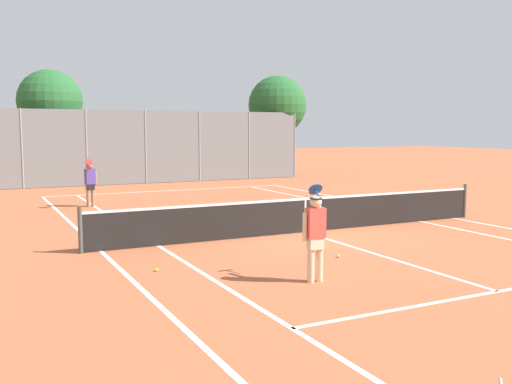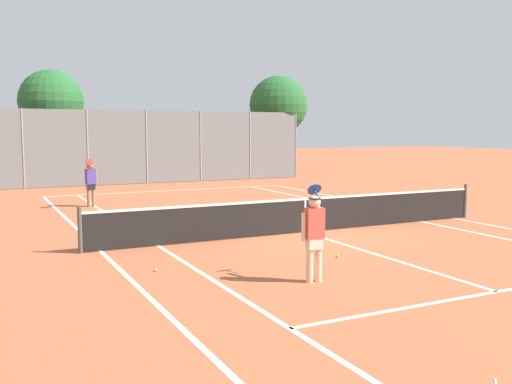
{
  "view_description": "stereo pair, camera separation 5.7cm",
  "coord_description": "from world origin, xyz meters",
  "px_view_note": "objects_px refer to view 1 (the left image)",
  "views": [
    {
      "loc": [
        -8.07,
        -13.15,
        2.81
      ],
      "look_at": [
        -0.75,
        1.5,
        1.0
      ],
      "focal_mm": 40.0,
      "sensor_mm": 36.0,
      "label": 1
    },
    {
      "loc": [
        -8.02,
        -13.17,
        2.81
      ],
      "look_at": [
        -0.75,
        1.5,
        1.0
      ],
      "focal_mm": 40.0,
      "sensor_mm": 36.0,
      "label": 2
    }
  ],
  "objects_px": {
    "loose_tennis_ball_1": "(205,220)",
    "loose_tennis_ball_2": "(157,270)",
    "player_far_left": "(90,181)",
    "loose_tennis_ball_3": "(141,211)",
    "tree_behind_left": "(51,103)",
    "loose_tennis_ball_5": "(185,199)",
    "tennis_net": "(305,214)",
    "player_near_side": "(315,232)",
    "loose_tennis_ball_0": "(155,193)",
    "loose_tennis_ball_4": "(338,256)",
    "courtside_bench": "(447,197)",
    "tree_behind_right": "(278,107)"
  },
  "relations": [
    {
      "from": "tree_behind_left",
      "to": "loose_tennis_ball_2",
      "type": "bearing_deg",
      "value": -91.64
    },
    {
      "from": "loose_tennis_ball_0",
      "to": "tree_behind_left",
      "type": "xyz_separation_m",
      "value": [
        -3.37,
        6.65,
        4.09
      ]
    },
    {
      "from": "tennis_net",
      "to": "tree_behind_left",
      "type": "bearing_deg",
      "value": 103.72
    },
    {
      "from": "tree_behind_left",
      "to": "courtside_bench",
      "type": "bearing_deg",
      "value": -54.38
    },
    {
      "from": "player_near_side",
      "to": "courtside_bench",
      "type": "distance_m",
      "value": 11.42
    },
    {
      "from": "loose_tennis_ball_3",
      "to": "tree_behind_left",
      "type": "bearing_deg",
      "value": 96.31
    },
    {
      "from": "loose_tennis_ball_5",
      "to": "tree_behind_left",
      "type": "distance_m",
      "value": 11.01
    },
    {
      "from": "loose_tennis_ball_0",
      "to": "loose_tennis_ball_1",
      "type": "relative_size",
      "value": 1.0
    },
    {
      "from": "loose_tennis_ball_0",
      "to": "loose_tennis_ball_1",
      "type": "height_order",
      "value": "same"
    },
    {
      "from": "player_far_left",
      "to": "courtside_bench",
      "type": "bearing_deg",
      "value": -28.42
    },
    {
      "from": "tennis_net",
      "to": "loose_tennis_ball_3",
      "type": "relative_size",
      "value": 181.82
    },
    {
      "from": "tennis_net",
      "to": "tree_behind_right",
      "type": "xyz_separation_m",
      "value": [
        8.71,
        17.39,
        3.65
      ]
    },
    {
      "from": "loose_tennis_ball_5",
      "to": "tree_behind_right",
      "type": "relative_size",
      "value": 0.01
    },
    {
      "from": "loose_tennis_ball_3",
      "to": "tree_behind_left",
      "type": "xyz_separation_m",
      "value": [
        -1.32,
        11.91,
        4.09
      ]
    },
    {
      "from": "player_far_left",
      "to": "loose_tennis_ball_0",
      "type": "bearing_deg",
      "value": 43.09
    },
    {
      "from": "player_near_side",
      "to": "tennis_net",
      "type": "bearing_deg",
      "value": 60.57
    },
    {
      "from": "loose_tennis_ball_5",
      "to": "tree_behind_left",
      "type": "bearing_deg",
      "value": 111.51
    },
    {
      "from": "loose_tennis_ball_1",
      "to": "tree_behind_right",
      "type": "distance_m",
      "value": 18.29
    },
    {
      "from": "loose_tennis_ball_1",
      "to": "tree_behind_left",
      "type": "relative_size",
      "value": 0.01
    },
    {
      "from": "loose_tennis_ball_3",
      "to": "loose_tennis_ball_4",
      "type": "relative_size",
      "value": 1.0
    },
    {
      "from": "loose_tennis_ball_3",
      "to": "loose_tennis_ball_5",
      "type": "bearing_deg",
      "value": 44.76
    },
    {
      "from": "loose_tennis_ball_2",
      "to": "loose_tennis_ball_3",
      "type": "bearing_deg",
      "value": 76.95
    },
    {
      "from": "loose_tennis_ball_0",
      "to": "player_far_left",
      "type": "bearing_deg",
      "value": -136.91
    },
    {
      "from": "loose_tennis_ball_0",
      "to": "loose_tennis_ball_4",
      "type": "relative_size",
      "value": 1.0
    },
    {
      "from": "loose_tennis_ball_1",
      "to": "loose_tennis_ball_4",
      "type": "height_order",
      "value": "same"
    },
    {
      "from": "loose_tennis_ball_3",
      "to": "courtside_bench",
      "type": "bearing_deg",
      "value": -21.39
    },
    {
      "from": "loose_tennis_ball_1",
      "to": "tree_behind_left",
      "type": "bearing_deg",
      "value": 99.85
    },
    {
      "from": "player_near_side",
      "to": "tree_behind_left",
      "type": "distance_m",
      "value": 22.42
    },
    {
      "from": "loose_tennis_ball_5",
      "to": "tennis_net",
      "type": "bearing_deg",
      "value": -85.99
    },
    {
      "from": "courtside_bench",
      "to": "tree_behind_left",
      "type": "relative_size",
      "value": 0.26
    },
    {
      "from": "tennis_net",
      "to": "player_far_left",
      "type": "relative_size",
      "value": 6.76
    },
    {
      "from": "loose_tennis_ball_1",
      "to": "loose_tennis_ball_2",
      "type": "xyz_separation_m",
      "value": [
        -3.13,
        -5.36,
        0.0
      ]
    },
    {
      "from": "player_far_left",
      "to": "loose_tennis_ball_3",
      "type": "distance_m",
      "value": 2.67
    },
    {
      "from": "tennis_net",
      "to": "loose_tennis_ball_2",
      "type": "distance_m",
      "value": 5.47
    },
    {
      "from": "loose_tennis_ball_5",
      "to": "tree_behind_right",
      "type": "height_order",
      "value": "tree_behind_right"
    },
    {
      "from": "player_far_left",
      "to": "loose_tennis_ball_1",
      "type": "distance_m",
      "value": 5.64
    },
    {
      "from": "player_far_left",
      "to": "loose_tennis_ball_5",
      "type": "relative_size",
      "value": 26.88
    },
    {
      "from": "loose_tennis_ball_0",
      "to": "tree_behind_right",
      "type": "xyz_separation_m",
      "value": [
        9.67,
        6.34,
        4.12
      ]
    },
    {
      "from": "loose_tennis_ball_5",
      "to": "player_far_left",
      "type": "bearing_deg",
      "value": -176.41
    },
    {
      "from": "tree_behind_right",
      "to": "loose_tennis_ball_5",
      "type": "bearing_deg",
      "value": -135.26
    },
    {
      "from": "tennis_net",
      "to": "loose_tennis_ball_1",
      "type": "distance_m",
      "value": 3.49
    },
    {
      "from": "player_near_side",
      "to": "player_far_left",
      "type": "relative_size",
      "value": 1.0
    },
    {
      "from": "loose_tennis_ball_0",
      "to": "loose_tennis_ball_2",
      "type": "height_order",
      "value": "same"
    },
    {
      "from": "loose_tennis_ball_1",
      "to": "courtside_bench",
      "type": "bearing_deg",
      "value": -7.31
    },
    {
      "from": "loose_tennis_ball_0",
      "to": "loose_tennis_ball_3",
      "type": "xyz_separation_m",
      "value": [
        -2.05,
        -5.27,
        0.0
      ]
    },
    {
      "from": "tennis_net",
      "to": "loose_tennis_ball_2",
      "type": "xyz_separation_m",
      "value": [
        -4.9,
        -2.38,
        -0.48
      ]
    },
    {
      "from": "player_near_side",
      "to": "tree_behind_left",
      "type": "relative_size",
      "value": 0.3
    },
    {
      "from": "tree_behind_left",
      "to": "loose_tennis_ball_5",
      "type": "bearing_deg",
      "value": -68.49
    },
    {
      "from": "loose_tennis_ball_0",
      "to": "loose_tennis_ball_5",
      "type": "distance_m",
      "value": 2.88
    },
    {
      "from": "player_far_left",
      "to": "courtside_bench",
      "type": "height_order",
      "value": "player_far_left"
    }
  ]
}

